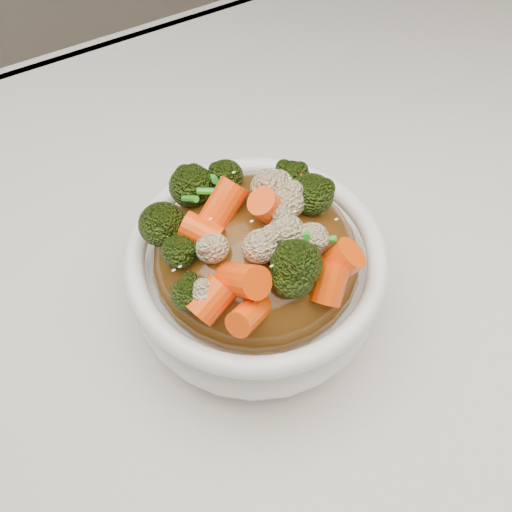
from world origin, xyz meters
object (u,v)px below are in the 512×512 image
broccoli (256,211)px  carrots (256,210)px  bowl (256,278)px  dining_table (244,442)px

broccoli → carrots: bearing=0.0°
carrots → broccoli: size_ratio=1.00×
carrots → broccoli: bearing=0.0°
bowl → broccoli: (0.00, 0.00, 0.08)m
dining_table → broccoli: (0.01, -0.01, 0.50)m
bowl → carrots: (0.00, 0.00, 0.08)m
broccoli → bowl: bearing=-90.0°
bowl → broccoli: 0.08m
carrots → broccoli: carrots is taller
dining_table → bowl: size_ratio=6.01×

